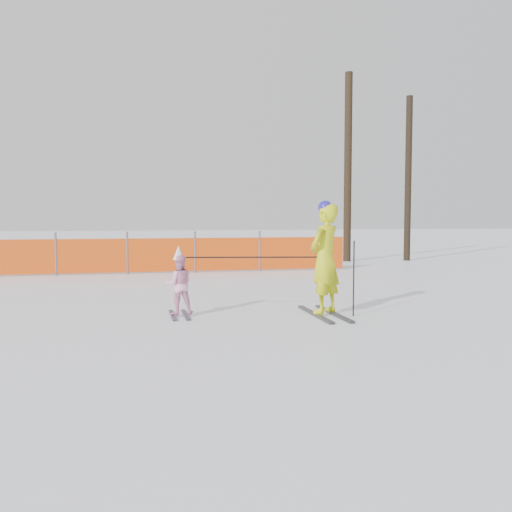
# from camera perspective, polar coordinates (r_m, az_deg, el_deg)

# --- Properties ---
(ground) EXTENTS (120.00, 120.00, 0.00)m
(ground) POSITION_cam_1_polar(r_m,az_deg,el_deg) (9.74, 0.64, -6.08)
(ground) COLOR white
(ground) RESTS_ON ground
(adult) EXTENTS (0.82, 1.72, 1.97)m
(adult) POSITION_cam_1_polar(r_m,az_deg,el_deg) (9.84, 6.90, -0.23)
(adult) COLOR black
(adult) RESTS_ON ground
(child) EXTENTS (0.51, 1.01, 1.21)m
(child) POSITION_cam_1_polar(r_m,az_deg,el_deg) (9.82, -7.73, -2.79)
(child) COLOR black
(child) RESTS_ON ground
(ski_poles) EXTENTS (2.80, 0.66, 1.29)m
(ski_poles) POSITION_cam_1_polar(r_m,az_deg,el_deg) (9.73, 3.32, -0.90)
(ski_poles) COLOR black
(ski_poles) RESTS_ON ground
(safety_fence) EXTENTS (16.76, 0.06, 1.25)m
(safety_fence) POSITION_cam_1_polar(r_m,az_deg,el_deg) (17.29, -18.28, -0.01)
(safety_fence) COLOR #595960
(safety_fence) RESTS_ON ground
(tree_trunks) EXTENTS (2.67, 0.41, 7.05)m
(tree_trunks) POSITION_cam_1_polar(r_m,az_deg,el_deg) (22.22, 11.57, 8.21)
(tree_trunks) COLOR black
(tree_trunks) RESTS_ON ground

